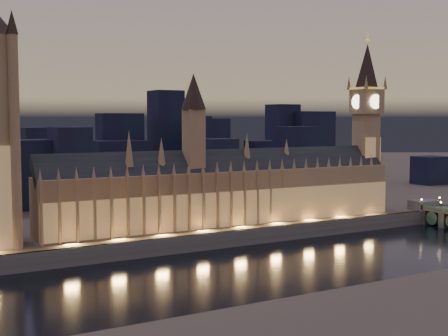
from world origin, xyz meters
TOP-DOWN VIEW (x-y plane):
  - ground_plane at (0.00, 0.00)m, footprint 2000.00×2000.00m
  - north_bank at (0.00, 520.00)m, footprint 2000.00×960.00m
  - embankment_wall at (0.00, 41.00)m, footprint 2000.00×2.50m
  - palace_of_westminster at (10.34, 61.75)m, footprint 202.00×26.69m
  - elizabeth_tower at (108.00, 61.92)m, footprint 18.00×18.00m
  - city_backdrop at (36.94, 248.87)m, footprint 463.56×215.63m

SIDE VIEW (x-z plane):
  - ground_plane at x=0.00m, z-range 0.00..0.00m
  - north_bank at x=0.00m, z-range 0.00..8.00m
  - embankment_wall at x=0.00m, z-range 0.00..8.00m
  - palace_of_westminster at x=10.34m, z-range -12.63..65.37m
  - city_backdrop at x=36.94m, z-range -9.59..74.52m
  - elizabeth_tower at x=108.00m, z-range 14.05..120.24m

